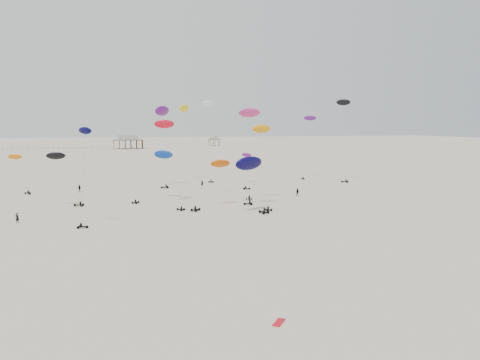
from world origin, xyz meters
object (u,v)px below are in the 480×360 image
object	(u,v)px
rig_0	(19,168)
rig_8	(259,144)
pavilion_main	(128,143)
pavilion_small	(214,141)
spectator_0	(18,223)

from	to	relation	value
rig_0	rig_8	world-z (taller)	rig_8
pavilion_main	rig_8	bearing A→B (deg)	-85.26
pavilion_small	rig_8	bearing A→B (deg)	-100.39
rig_0	pavilion_main	bearing A→B (deg)	-130.34
pavilion_main	rig_8	world-z (taller)	rig_8
pavilion_small	rig_0	world-z (taller)	rig_0
rig_8	spectator_0	world-z (taller)	rig_8
pavilion_main	rig_0	world-z (taller)	rig_0
pavilion_main	rig_8	xyz separation A→B (m)	(20.08, -242.12, 8.63)
pavilion_main	spectator_0	xyz separation A→B (m)	(-29.36, -256.71, -4.22)
pavilion_small	spectator_0	xyz separation A→B (m)	(-99.36, -286.71, -3.49)
rig_8	spectator_0	xyz separation A→B (m)	(-49.44, -14.59, -12.86)
pavilion_small	rig_0	bearing A→B (deg)	-113.65
pavilion_small	spectator_0	bearing A→B (deg)	-109.11
rig_8	spectator_0	bearing A→B (deg)	120.57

